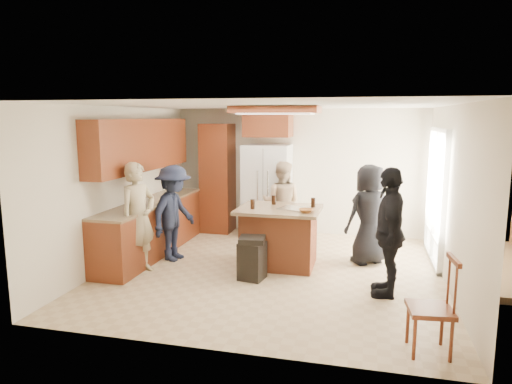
% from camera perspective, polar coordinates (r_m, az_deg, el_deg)
% --- Properties ---
extents(person_front_left, '(0.64, 0.74, 1.68)m').
position_cam_1_polar(person_front_left, '(7.04, -14.50, -3.19)').
color(person_front_left, tan).
rests_on(person_front_left, ground).
extents(person_behind_left, '(0.75, 0.47, 1.53)m').
position_cam_1_polar(person_behind_left, '(8.46, 3.22, -1.32)').
color(person_behind_left, tan).
rests_on(person_behind_left, ground).
extents(person_behind_right, '(0.93, 0.87, 1.60)m').
position_cam_1_polar(person_behind_right, '(7.48, 13.96, -2.73)').
color(person_behind_right, black).
rests_on(person_behind_right, ground).
extents(person_side_right, '(0.52, 1.01, 1.71)m').
position_cam_1_polar(person_side_right, '(6.20, 16.31, -4.82)').
color(person_side_right, black).
rests_on(person_side_right, ground).
extents(person_counter, '(0.65, 1.08, 1.57)m').
position_cam_1_polar(person_counter, '(7.56, -10.23, -2.60)').
color(person_counter, black).
rests_on(person_counter, ground).
extents(left_cabinetry, '(0.64, 3.00, 2.30)m').
position_cam_1_polar(left_cabinetry, '(7.97, -13.33, -0.86)').
color(left_cabinetry, maroon).
rests_on(left_cabinetry, ground).
extents(back_wall_units, '(1.80, 0.60, 2.45)m').
position_cam_1_polar(back_wall_units, '(9.22, -3.26, 3.41)').
color(back_wall_units, maroon).
rests_on(back_wall_units, ground).
extents(refrigerator, '(0.90, 0.76, 1.80)m').
position_cam_1_polar(refrigerator, '(9.01, 1.39, 0.20)').
color(refrigerator, white).
rests_on(refrigerator, ground).
extents(kitchen_island, '(1.28, 1.03, 0.93)m').
position_cam_1_polar(kitchen_island, '(7.24, 2.90, -5.53)').
color(kitchen_island, '#964526').
rests_on(kitchen_island, ground).
extents(island_items, '(0.99, 0.67, 0.15)m').
position_cam_1_polar(island_items, '(7.02, 4.75, -1.92)').
color(island_items, silver).
rests_on(island_items, kitchen_island).
extents(trash_bin, '(0.40, 0.40, 0.63)m').
position_cam_1_polar(trash_bin, '(6.66, -0.49, -8.23)').
color(trash_bin, black).
rests_on(trash_bin, ground).
extents(spindle_chair, '(0.46, 0.46, 0.99)m').
position_cam_1_polar(spindle_chair, '(4.97, 21.18, -13.53)').
color(spindle_chair, maroon).
rests_on(spindle_chair, ground).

